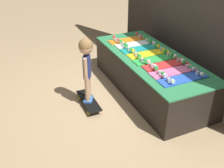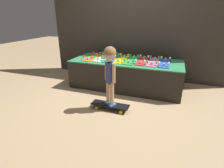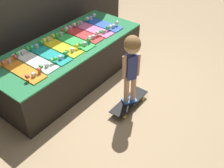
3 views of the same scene
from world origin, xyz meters
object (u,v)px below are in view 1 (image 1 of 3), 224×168
Objects in this scene: skateboard_orange_on_rack at (128,39)px; skateboard_white_on_rack at (135,43)px; skateboard_red_on_rack at (165,64)px; skateboard_yellow_on_rack at (149,53)px; skateboard_green_on_rack at (155,58)px; skateboard_on_floor at (89,101)px; child at (86,59)px; skateboard_pink_on_rack at (174,71)px; skateboard_teal_on_rack at (141,48)px; skateboard_blue_on_rack at (183,78)px.

skateboard_white_on_rack is (0.22, 0.03, 0.00)m from skateboard_orange_on_rack.
skateboard_white_on_rack is 0.88m from skateboard_red_on_rack.
skateboard_yellow_on_rack is 0.44m from skateboard_red_on_rack.
skateboard_yellow_on_rack is at bearing 175.23° from skateboard_green_on_rack.
child is (0.00, -0.00, 0.68)m from skateboard_on_floor.
skateboard_white_on_rack is 0.72× the size of child.
skateboard_white_on_rack and skateboard_pink_on_rack have the same top height.
skateboard_green_on_rack is at bearing -1.24° from skateboard_teal_on_rack.
skateboard_pink_on_rack is at bearing 63.63° from skateboard_on_floor.
skateboard_yellow_on_rack is 1.08× the size of skateboard_on_floor.
skateboard_orange_on_rack is 1.00× the size of skateboard_green_on_rack.
skateboard_orange_on_rack is 0.88m from skateboard_green_on_rack.
skateboard_yellow_on_rack reaches higher than skateboard_on_floor.
skateboard_teal_on_rack and skateboard_blue_on_rack have the same top height.
skateboard_teal_on_rack is at bearing -177.71° from skateboard_yellow_on_rack.
child is (-0.74, -1.05, 0.16)m from skateboard_blue_on_rack.
skateboard_pink_on_rack is at bearing 94.49° from child.
skateboard_blue_on_rack is 1.30m from child.
skateboard_yellow_on_rack is (0.66, 0.03, 0.00)m from skateboard_orange_on_rack.
skateboard_blue_on_rack is at bearing 0.01° from skateboard_teal_on_rack.
skateboard_green_on_rack is at bearing -1.58° from skateboard_white_on_rack.
skateboard_teal_on_rack is at bearing 139.46° from child.
skateboard_orange_on_rack is 0.66m from skateboard_yellow_on_rack.
skateboard_red_on_rack is 0.72× the size of child.
skateboard_orange_on_rack is 1.00× the size of skateboard_white_on_rack.
skateboard_blue_on_rack is 0.72× the size of child.
child is at bearing -94.68° from skateboard_green_on_rack.
skateboard_white_on_rack is 1.10m from skateboard_pink_on_rack.
skateboard_green_on_rack is at bearing 116.18° from child.
skateboard_blue_on_rack is (1.54, 0.02, 0.00)m from skateboard_orange_on_rack.
skateboard_yellow_on_rack is 1.19m from skateboard_on_floor.
skateboard_white_on_rack and skateboard_yellow_on_rack have the same top height.
skateboard_white_on_rack is at bearing 118.42° from skateboard_on_floor.
child reaches higher than skateboard_blue_on_rack.
skateboard_teal_on_rack is 1.10m from skateboard_blue_on_rack.
skateboard_orange_on_rack is at bearing -177.52° from skateboard_teal_on_rack.
skateboard_teal_on_rack is at bearing -2.26° from skateboard_white_on_rack.
skateboard_orange_on_rack and skateboard_pink_on_rack have the same top height.
skateboard_orange_on_rack is at bearing -177.86° from skateboard_red_on_rack.
skateboard_pink_on_rack is at bearing -0.20° from skateboard_yellow_on_rack.
skateboard_pink_on_rack is (0.44, 0.02, 0.00)m from skateboard_green_on_rack.
skateboard_white_on_rack is at bearing -179.13° from skateboard_red_on_rack.
skateboard_red_on_rack is at bearing 0.87° from skateboard_white_on_rack.
skateboard_red_on_rack is (1.10, 0.04, 0.00)m from skateboard_orange_on_rack.
child reaches higher than skateboard_yellow_on_rack.
skateboard_teal_on_rack is at bearing 178.76° from skateboard_green_on_rack.
skateboard_red_on_rack is at bearing 177.15° from skateboard_blue_on_rack.
skateboard_pink_on_rack is (0.66, -0.00, 0.00)m from skateboard_yellow_on_rack.
skateboard_teal_on_rack is 1.00× the size of skateboard_red_on_rack.
skateboard_green_on_rack is (0.44, -0.01, 0.00)m from skateboard_teal_on_rack.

